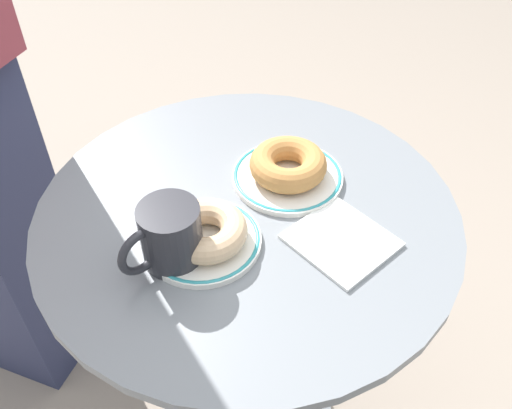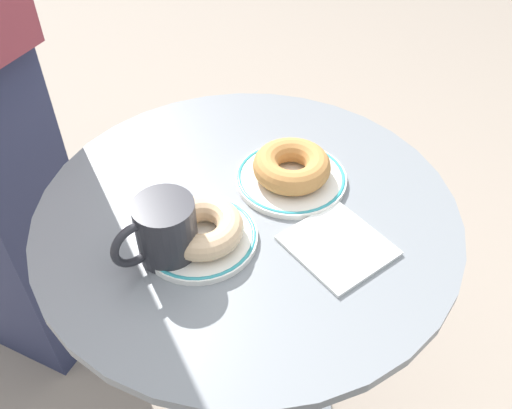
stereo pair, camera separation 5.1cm
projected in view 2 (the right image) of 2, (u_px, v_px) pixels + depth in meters
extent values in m
cylinder|color=slate|center=(247.00, 212.00, 0.88)|extent=(0.68, 0.68, 0.02)
cylinder|color=slate|center=(249.00, 333.00, 1.12)|extent=(0.06, 0.06, 0.68)
cylinder|color=white|center=(199.00, 238.00, 0.83)|extent=(0.18, 0.18, 0.01)
torus|color=teal|center=(199.00, 236.00, 0.82)|extent=(0.17, 0.17, 0.01)
cylinder|color=white|center=(291.00, 179.00, 0.92)|extent=(0.19, 0.19, 0.01)
torus|color=teal|center=(291.00, 177.00, 0.92)|extent=(0.18, 0.18, 0.01)
torus|color=#E0B789|center=(200.00, 226.00, 0.81)|extent=(0.14, 0.14, 0.04)
torus|color=#BC7F42|center=(292.00, 166.00, 0.90)|extent=(0.17, 0.17, 0.04)
cube|color=white|center=(338.00, 245.00, 0.82)|extent=(0.16, 0.16, 0.01)
cylinder|color=#28282D|center=(166.00, 230.00, 0.78)|extent=(0.09, 0.09, 0.10)
torus|color=#28282D|center=(135.00, 244.00, 0.75)|extent=(0.08, 0.02, 0.07)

